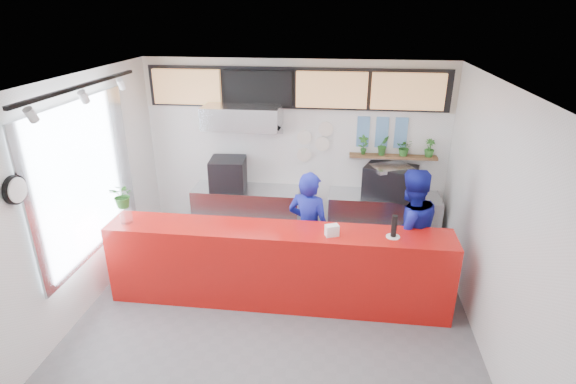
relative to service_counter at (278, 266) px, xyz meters
The scene contains 46 objects.
floor 0.68m from the service_counter, 90.00° to the right, with size 5.00×5.00×0.00m, color slate.
ceiling 2.48m from the service_counter, 90.00° to the right, with size 5.00×5.00×0.00m, color silver.
wall_back 2.30m from the service_counter, 90.00° to the left, with size 5.00×5.00×0.00m, color white.
wall_left 2.70m from the service_counter, behind, with size 5.00×5.00×0.00m, color white.
wall_right 2.70m from the service_counter, ahead, with size 5.00×5.00×0.00m, color white.
service_counter is the anchor object (origin of this frame).
cream_band 2.93m from the service_counter, 90.00° to the left, with size 5.00×0.02×0.80m, color beige.
prep_bench 1.97m from the service_counter, 113.96° to the left, with size 1.80×0.60×0.90m, color #B2B5BA.
panini_oven 2.19m from the service_counter, 121.43° to the left, with size 0.57×0.57×0.51m, color black.
extraction_hood 2.50m from the service_counter, 114.57° to the left, with size 1.20×0.70×0.35m, color #B2B5BA.
hood_lip 2.38m from the service_counter, 114.57° to the left, with size 1.20×0.70×0.08m, color #B2B5BA.
right_bench 2.35m from the service_counter, 50.19° to the left, with size 1.80×0.60×0.90m, color #B2B5BA.
espresso_machine 2.46m from the service_counter, 48.93° to the left, with size 0.78×0.55×0.50m, color black.
espresso_tray 2.53m from the service_counter, 48.93° to the left, with size 0.61×0.42×0.06m, color silver.
herb_shelf 2.73m from the service_counter, 51.34° to the left, with size 1.40×0.18×0.04m, color brown.
menu_board_far_left 3.31m from the service_counter, 131.47° to the left, with size 1.10×0.10×0.55m, color tan.
menu_board_mid_left 2.88m from the service_counter, 106.59° to the left, with size 1.10×0.10×0.55m, color black.
menu_board_mid_right 2.87m from the service_counter, 73.94° to the left, with size 1.10×0.10×0.55m, color tan.
menu_board_far_right 3.30m from the service_counter, 48.86° to the left, with size 1.10×0.10×0.55m, color tan.
soffit 2.87m from the service_counter, 90.00° to the left, with size 4.80×0.04×0.65m, color black.
window_pane 2.73m from the service_counter, behind, with size 0.04×2.20×1.90m, color silver.
window_frame 2.71m from the service_counter, behind, with size 0.03×2.30×2.00m, color #B2B5BA.
wall_clock_rim 3.16m from the service_counter, 152.15° to the right, with size 0.30×0.30×0.05m, color black.
wall_clock_face 3.14m from the service_counter, 151.85° to the right, with size 0.26×0.26×0.02m, color white.
track_rail 3.21m from the service_counter, 169.22° to the right, with size 0.05×2.40×0.04m, color black.
dec_plate_a 2.40m from the service_counter, 85.86° to the left, with size 0.24×0.24×0.03m, color silver.
dec_plate_b 2.39m from the service_counter, 77.74° to the left, with size 0.24×0.24×0.03m, color silver.
dec_plate_c 2.26m from the service_counter, 85.86° to the left, with size 0.24×0.24×0.03m, color silver.
dec_plate_d 2.52m from the service_counter, 76.42° to the left, with size 0.24×0.24×0.03m, color silver.
photo_frame_a 2.76m from the service_counter, 62.13° to the left, with size 0.20×0.02×0.25m, color #598CBF.
photo_frame_b 2.90m from the service_counter, 56.06° to the left, with size 0.20×0.02×0.25m, color #598CBF.
photo_frame_c 3.05m from the service_counter, 50.74° to the left, with size 0.20×0.02×0.25m, color #598CBF.
photo_frame_d 2.64m from the service_counter, 62.13° to the left, with size 0.20×0.02×0.25m, color #598CBF.
photo_frame_e 2.78m from the service_counter, 56.06° to the left, with size 0.20×0.02×0.25m, color #598CBF.
photo_frame_f 2.94m from the service_counter, 50.74° to the left, with size 0.20×0.02×0.25m, color #598CBF.
staff_center 0.71m from the service_counter, 55.88° to the left, with size 0.62×0.41×1.70m, color #151C95.
staff_right 1.83m from the service_counter, 15.87° to the left, with size 0.89×0.69×1.82m, color #151C95.
herb_a 2.55m from the service_counter, 60.85° to the left, with size 0.17×0.11×0.32m, color #2E6C26.
herb_b 2.71m from the service_counter, 54.40° to the left, with size 0.18×0.15×0.32m, color #2E6C26.
herb_c 2.89m from the service_counter, 48.46° to the left, with size 0.25×0.22×0.28m, color #2E6C26.
herb_d 3.15m from the service_counter, 42.81° to the left, with size 0.16×0.14×0.29m, color #2E6C26.
glass_vase 2.11m from the service_counter, behind, with size 0.16×0.16×0.19m, color white.
basil_vase 2.22m from the service_counter, behind, with size 0.30×0.26×0.33m, color #2E6C26.
napkin_holder 0.94m from the service_counter, ahead, with size 0.16×0.10×0.14m, color white.
white_plate 1.56m from the service_counter, ahead, with size 0.17×0.17×0.01m, color white.
pepper_mill 1.62m from the service_counter, ahead, with size 0.07×0.07×0.28m, color black.
Camera 1 is at (0.77, -4.68, 3.75)m, focal length 28.00 mm.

